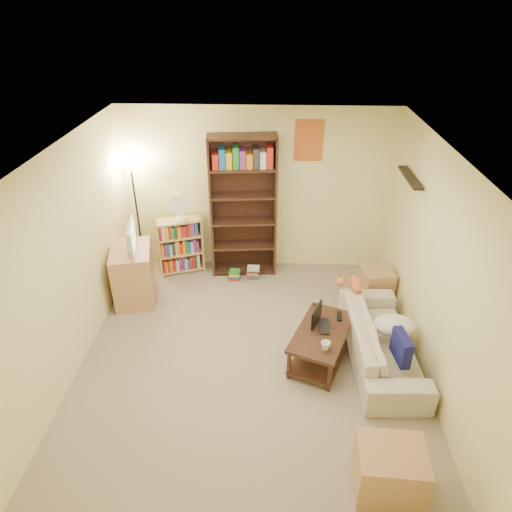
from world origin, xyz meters
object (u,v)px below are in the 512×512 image
mug (326,346)px  television (127,237)px  tv_stand (133,274)px  tabby_cat (353,283)px  sofa (381,340)px  laptop (328,326)px  end_cabinet (390,470)px  desk_fan (179,207)px  short_bookshelf (180,245)px  coffee_table (321,341)px  floor_lamp (133,187)px  side_table (376,284)px  tall_bookshelf (243,204)px

mug → television: 2.99m
tv_stand → tabby_cat: bearing=-20.9°
sofa → tabby_cat: (-0.26, 0.70, 0.34)m
laptop → end_cabinet: end_cabinet is taller
laptop → desk_fan: (-2.04, 1.84, 0.66)m
television → short_bookshelf: (0.52, 0.78, -0.54)m
coffee_table → end_cabinet: bearing=-52.1°
sofa → mug: 0.83m
sofa → tv_stand: bearing=68.9°
short_bookshelf → end_cabinet: size_ratio=1.53×
floor_lamp → side_table: (3.52, -0.71, -1.13)m
floor_lamp → television: bearing=-83.3°
mug → tall_bookshelf: bearing=114.4°
end_cabinet → tv_stand: bearing=137.1°
tall_bookshelf → television: bearing=-157.1°
desk_fan → side_table: (2.85, -0.60, -0.88)m
coffee_table → short_bookshelf: bearing=157.8°
tall_bookshelf → side_table: 2.22m
coffee_table → tv_stand: bearing=177.1°
tall_bookshelf → side_table: tall_bookshelf is taller
desk_fan → end_cabinet: (2.43, -3.52, -0.87)m
coffee_table → floor_lamp: (-2.64, 2.02, 1.08)m
laptop → desk_fan: bearing=49.7°
desk_fan → tabby_cat: bearing=-25.5°
tall_bookshelf → coffee_table: bearing=-67.7°
short_bookshelf → television: bearing=-143.0°
laptop → tv_stand: 2.83m
short_bookshelf → mug: bearing=-67.6°
tall_bookshelf → tabby_cat: bearing=-44.8°
floor_lamp → end_cabinet: bearing=-49.6°
laptop → mug: mug is taller
laptop → sofa: bearing=-88.7°
tall_bookshelf → floor_lamp: (-1.60, 0.04, 0.23)m
coffee_table → television: size_ratio=1.74×
tall_bookshelf → end_cabinet: bearing=-72.7°
laptop → floor_lamp: (-2.71, 1.95, 0.92)m
television → tv_stand: bearing=-0.0°
tabby_cat → television: (-2.99, 0.42, 0.37)m
tv_stand → desk_fan: 1.18m
tv_stand → tall_bookshelf: size_ratio=0.37×
short_bookshelf → floor_lamp: bearing=154.7°
sofa → tabby_cat: size_ratio=4.42×
television → tall_bookshelf: bearing=-74.7°
short_bookshelf → end_cabinet: (2.48, -3.57, -0.20)m
tabby_cat → side_table: size_ratio=0.90×
tall_bookshelf → floor_lamp: 1.62m
floor_lamp → end_cabinet: 4.91m
sofa → laptop: sofa is taller
tabby_cat → side_table: tabby_cat is taller
television → short_bookshelf: television is taller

